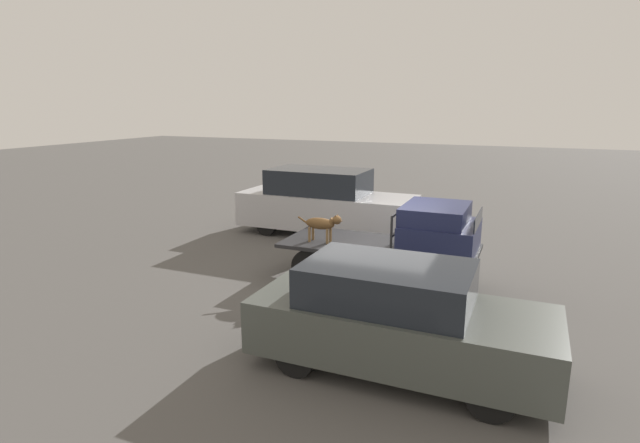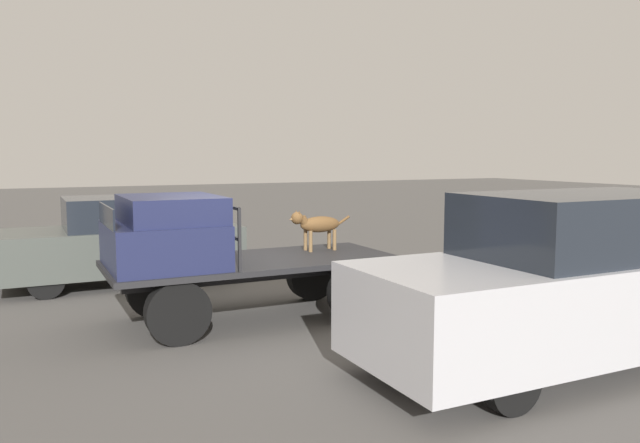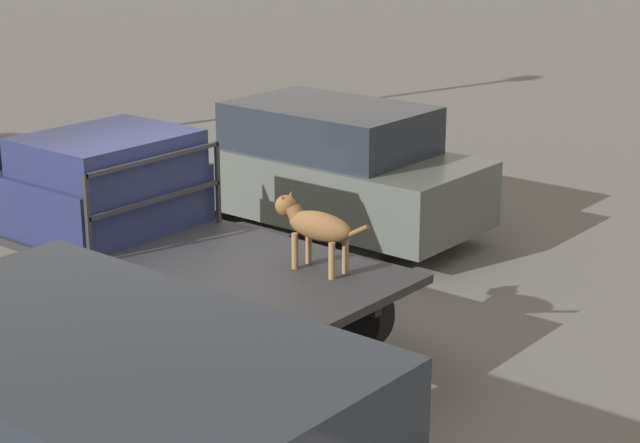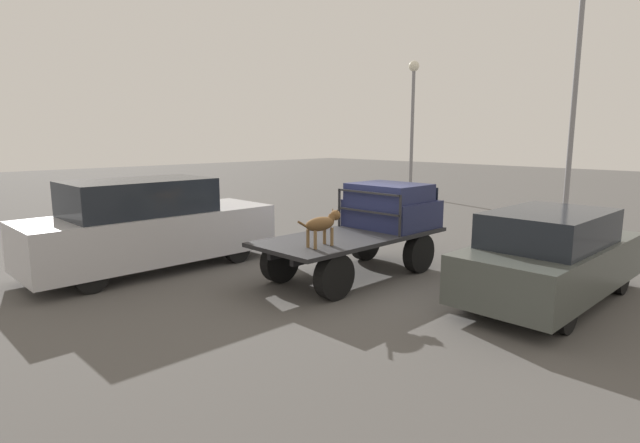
{
  "view_description": "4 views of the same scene",
  "coord_description": "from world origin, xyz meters",
  "px_view_note": "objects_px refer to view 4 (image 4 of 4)",
  "views": [
    {
      "loc": [
        2.94,
        -10.16,
        3.88
      ],
      "look_at": [
        -1.26,
        -0.34,
        1.36
      ],
      "focal_mm": 28.0,
      "sensor_mm": 36.0,
      "label": 1
    },
    {
      "loc": [
        3.08,
        8.57,
        2.44
      ],
      "look_at": [
        -1.26,
        -0.34,
        1.36
      ],
      "focal_mm": 35.0,
      "sensor_mm": 36.0,
      "label": 2
    },
    {
      "loc": [
        -6.96,
        6.65,
        4.17
      ],
      "look_at": [
        -1.26,
        -0.34,
        1.36
      ],
      "focal_mm": 60.0,
      "sensor_mm": 36.0,
      "label": 3
    },
    {
      "loc": [
        -7.48,
        -6.74,
        2.9
      ],
      "look_at": [
        -1.26,
        -0.34,
        1.36
      ],
      "focal_mm": 28.0,
      "sensor_mm": 36.0,
      "label": 4
    }
  ],
  "objects_px": {
    "flatbed_truck": "(352,247)",
    "parked_pickup_far": "(149,226)",
    "dog": "(323,223)",
    "parked_sedan": "(551,256)",
    "light_pole_near": "(578,49)"
  },
  "relations": [
    {
      "from": "flatbed_truck",
      "to": "dog",
      "type": "xyz_separation_m",
      "value": [
        -1.19,
        -0.34,
        0.68
      ]
    },
    {
      "from": "parked_sedan",
      "to": "light_pole_near",
      "type": "height_order",
      "value": "light_pole_near"
    },
    {
      "from": "light_pole_near",
      "to": "parked_sedan",
      "type": "bearing_deg",
      "value": -161.75
    },
    {
      "from": "parked_pickup_far",
      "to": "parked_sedan",
      "type": "bearing_deg",
      "value": -65.1
    },
    {
      "from": "light_pole_near",
      "to": "dog",
      "type": "bearing_deg",
      "value": 176.71
    },
    {
      "from": "parked_sedan",
      "to": "parked_pickup_far",
      "type": "bearing_deg",
      "value": 123.37
    },
    {
      "from": "flatbed_truck",
      "to": "dog",
      "type": "distance_m",
      "value": 1.41
    },
    {
      "from": "parked_sedan",
      "to": "parked_pickup_far",
      "type": "relative_size",
      "value": 0.82
    },
    {
      "from": "flatbed_truck",
      "to": "parked_pickup_far",
      "type": "height_order",
      "value": "parked_pickup_far"
    },
    {
      "from": "dog",
      "to": "parked_pickup_far",
      "type": "bearing_deg",
      "value": 116.35
    },
    {
      "from": "flatbed_truck",
      "to": "parked_sedan",
      "type": "bearing_deg",
      "value": -69.33
    },
    {
      "from": "flatbed_truck",
      "to": "light_pole_near",
      "type": "bearing_deg",
      "value": -5.88
    },
    {
      "from": "parked_sedan",
      "to": "flatbed_truck",
      "type": "bearing_deg",
      "value": 113.88
    },
    {
      "from": "parked_sedan",
      "to": "parked_pickup_far",
      "type": "distance_m",
      "value": 8.04
    },
    {
      "from": "dog",
      "to": "parked_sedan",
      "type": "height_order",
      "value": "parked_sedan"
    }
  ]
}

